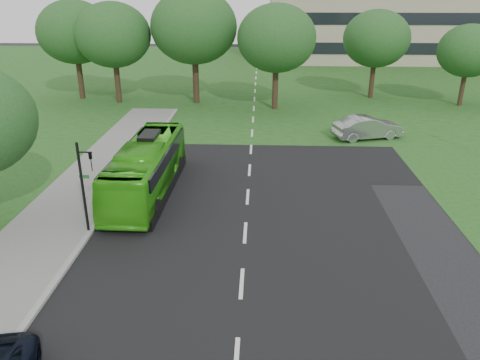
{
  "coord_description": "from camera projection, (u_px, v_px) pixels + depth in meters",
  "views": [
    {
      "loc": [
        0.59,
        -16.97,
        10.45
      ],
      "look_at": [
        -0.35,
        4.5,
        1.6
      ],
      "focal_mm": 35.0,
      "sensor_mm": 36.0,
      "label": 1
    }
  ],
  "objects": [
    {
      "name": "bus",
      "position": [
        147.0,
        168.0,
        25.33
      ],
      "size": [
        2.57,
        10.27,
        2.85
      ],
      "primitive_type": "imported",
      "rotation": [
        0.0,
        0.0,
        -0.02
      ],
      "color": "green",
      "rests_on": "ground"
    },
    {
      "name": "sedan",
      "position": [
        368.0,
        127.0,
        34.71
      ],
      "size": [
        5.43,
        3.18,
        1.69
      ],
      "primitive_type": "imported",
      "rotation": [
        0.0,
        0.0,
        1.86
      ],
      "color": "#A1A0A4",
      "rests_on": "ground"
    },
    {
      "name": "tree_park_b",
      "position": [
        194.0,
        27.0,
        43.32
      ],
      "size": [
        8.03,
        8.03,
        10.53
      ],
      "color": "black",
      "rests_on": "ground"
    },
    {
      "name": "street_surfaces",
      "position": [
        249.0,
        117.0,
        40.7
      ],
      "size": [
        120.0,
        120.0,
        0.15
      ],
      "color": "black",
      "rests_on": "ground"
    },
    {
      "name": "traffic_light",
      "position": [
        85.0,
        182.0,
        20.56
      ],
      "size": [
        0.7,
        0.2,
        4.36
      ],
      "rotation": [
        0.0,
        0.0,
        0.17
      ],
      "color": "black",
      "rests_on": "ground"
    },
    {
      "name": "tree_park_c",
      "position": [
        277.0,
        38.0,
        41.22
      ],
      "size": [
        7.01,
        7.01,
        9.31
      ],
      "color": "black",
      "rests_on": "ground"
    },
    {
      "name": "tree_park_e",
      "position": [
        469.0,
        51.0,
        42.9
      ],
      "size": [
        5.62,
        5.62,
        7.49
      ],
      "color": "black",
      "rests_on": "ground"
    },
    {
      "name": "ground",
      "position": [
        244.0,
        256.0,
        19.68
      ],
      "size": [
        160.0,
        160.0,
        0.0
      ],
      "primitive_type": "plane",
      "color": "black",
      "rests_on": "ground"
    },
    {
      "name": "tree_park_a",
      "position": [
        113.0,
        35.0,
        43.65
      ],
      "size": [
        7.05,
        7.05,
        9.37
      ],
      "color": "black",
      "rests_on": "ground"
    },
    {
      "name": "tree_park_d",
      "position": [
        376.0,
        39.0,
        45.84
      ],
      "size": [
        6.5,
        6.5,
        8.6
      ],
      "color": "black",
      "rests_on": "ground"
    },
    {
      "name": "tree_park_f",
      "position": [
        74.0,
        32.0,
        45.33
      ],
      "size": [
        7.13,
        7.13,
        9.51
      ],
      "color": "black",
      "rests_on": "ground"
    }
  ]
}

